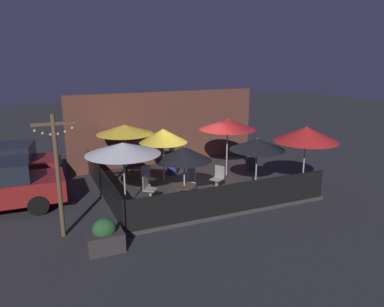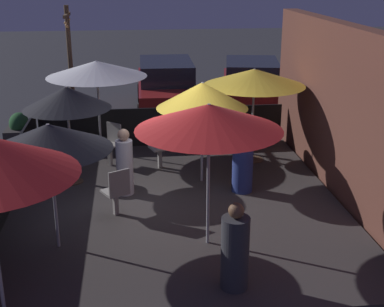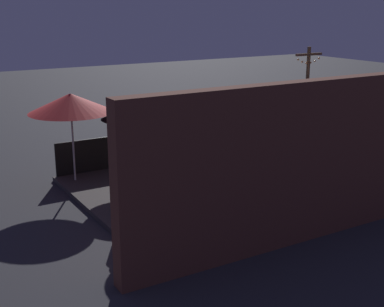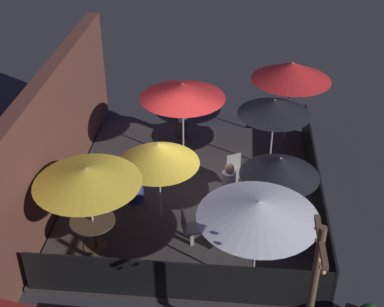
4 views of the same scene
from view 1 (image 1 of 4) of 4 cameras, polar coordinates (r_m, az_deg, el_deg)
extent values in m
plane|color=#2D2D33|center=(14.45, 0.40, -4.95)|extent=(60.00, 60.00, 0.00)
cube|color=#383333|center=(14.43, 0.40, -4.73)|extent=(7.05, 6.18, 0.12)
cube|color=brown|center=(17.00, -4.21, 3.82)|extent=(8.65, 0.36, 3.33)
cube|color=black|center=(11.71, 6.58, -6.76)|extent=(6.85, 0.05, 0.95)
cube|color=black|center=(13.29, -13.46, -4.44)|extent=(0.05, 5.98, 0.95)
cylinder|color=#B2B2B7|center=(11.87, -1.17, -3.65)|extent=(0.05, 0.05, 2.00)
cone|color=black|center=(11.64, -1.19, 0.01)|extent=(1.74, 1.74, 0.44)
cylinder|color=#B2B2B7|center=(15.21, -10.05, 0.44)|extent=(0.05, 0.05, 2.10)
cone|color=gold|center=(15.03, -10.19, 3.66)|extent=(2.25, 2.25, 0.37)
cylinder|color=#B2B2B7|center=(14.32, -4.35, -0.33)|extent=(0.05, 0.05, 2.08)
cone|color=gold|center=(14.13, -4.41, 2.73)|extent=(1.83, 1.83, 0.52)
cylinder|color=#B2B2B7|center=(13.11, 9.77, -2.03)|extent=(0.05, 0.05, 2.03)
cone|color=black|center=(12.90, 9.93, 1.44)|extent=(1.89, 1.89, 0.40)
cylinder|color=#B2B2B7|center=(15.11, 5.35, 0.89)|extent=(0.05, 0.05, 2.30)
cone|color=red|center=(14.91, 5.44, 4.45)|extent=(2.24, 2.24, 0.40)
cylinder|color=#B2B2B7|center=(11.77, -10.27, -3.57)|extent=(0.05, 0.05, 2.19)
cone|color=silver|center=(11.51, -10.48, 0.78)|extent=(2.29, 2.29, 0.36)
cylinder|color=#B2B2B7|center=(13.63, 16.71, -1.02)|extent=(0.05, 0.05, 2.39)
cone|color=red|center=(13.42, 17.00, 2.84)|extent=(2.24, 2.24, 0.51)
cylinder|color=#4C3828|center=(12.22, -1.15, -8.08)|extent=(0.41, 0.41, 0.02)
cylinder|color=#4C3828|center=(12.09, -1.16, -6.60)|extent=(0.08, 0.08, 0.70)
cylinder|color=#4C3828|center=(11.96, -1.17, -4.96)|extent=(0.75, 0.75, 0.04)
cylinder|color=#4C3828|center=(15.50, -9.88, -3.30)|extent=(0.54, 0.54, 0.02)
cylinder|color=#4C3828|center=(15.40, -9.93, -2.07)|extent=(0.08, 0.08, 0.71)
cylinder|color=#4C3828|center=(15.29, -9.99, -0.72)|extent=(0.98, 0.98, 0.04)
cube|color=gray|center=(13.57, 3.80, -4.83)|extent=(0.11, 0.11, 0.42)
cube|color=gray|center=(13.49, 3.82, -3.91)|extent=(0.54, 0.54, 0.04)
cube|color=gray|center=(13.56, 4.26, -2.75)|extent=(0.22, 0.36, 0.44)
cube|color=gray|center=(13.56, -6.60, -4.87)|extent=(0.10, 0.10, 0.44)
cube|color=gray|center=(13.48, -6.63, -3.90)|extent=(0.51, 0.51, 0.04)
cube|color=gray|center=(13.54, -7.11, -2.75)|extent=(0.39, 0.16, 0.44)
cube|color=gray|center=(12.49, -6.29, -6.54)|extent=(0.11, 0.11, 0.46)
cube|color=gray|center=(12.41, -6.33, -5.47)|extent=(0.56, 0.56, 0.04)
cube|color=gray|center=(12.39, -7.13, -4.34)|extent=(0.28, 0.33, 0.44)
cylinder|color=silver|center=(13.22, -0.10, -3.79)|extent=(0.33, 0.33, 1.09)
sphere|color=tan|center=(13.03, -0.10, -1.04)|extent=(0.23, 0.23, 0.23)
cylinder|color=navy|center=(15.32, -3.06, -1.44)|extent=(0.53, 0.53, 0.97)
sphere|color=tan|center=(15.16, -3.09, 0.76)|extent=(0.24, 0.24, 0.24)
cylinder|color=#333338|center=(16.06, 8.98, -0.68)|extent=(0.52, 0.52, 1.06)
sphere|color=brown|center=(15.91, 9.07, 1.53)|extent=(0.21, 0.21, 0.21)
cube|color=#332D2D|center=(10.07, -13.12, -12.93)|extent=(0.93, 0.65, 0.50)
ellipsoid|color=#235128|center=(9.91, -13.25, -11.09)|extent=(0.61, 0.48, 0.54)
cylinder|color=brown|center=(10.61, -19.70, -3.48)|extent=(0.12, 0.12, 3.41)
cube|color=brown|center=(10.27, -20.39, 4.27)|extent=(1.10, 0.08, 0.08)
sphere|color=#F4B260|center=(10.28, -22.86, 3.21)|extent=(0.07, 0.07, 0.07)
sphere|color=#F4B260|center=(10.30, -21.80, 2.87)|extent=(0.07, 0.07, 0.07)
sphere|color=#F4B260|center=(10.32, -20.76, 2.72)|extent=(0.07, 0.07, 0.07)
sphere|color=#F4B260|center=(10.33, -19.75, 2.82)|extent=(0.07, 0.07, 0.07)
sphere|color=#F4B260|center=(10.33, -18.76, 3.18)|extent=(0.07, 0.07, 0.07)
sphere|color=#F4B260|center=(10.33, -17.79, 3.71)|extent=(0.07, 0.07, 0.07)
cylinder|color=black|center=(14.27, -22.47, -5.01)|extent=(0.64, 0.19, 0.64)
cylinder|color=black|center=(12.75, -22.37, -7.32)|extent=(0.64, 0.19, 0.64)
cube|color=maroon|center=(15.95, -26.87, -2.16)|extent=(4.33, 2.40, 0.70)
cube|color=#1E232D|center=(15.79, -27.14, 0.10)|extent=(2.50, 1.94, 0.60)
cylinder|color=black|center=(16.56, -21.86, -2.30)|extent=(0.66, 0.29, 0.64)
cylinder|color=black|center=(15.03, -22.68, -4.06)|extent=(0.66, 0.29, 0.64)
camera|label=2|loc=(18.83, 28.51, 11.41)|focal=50.00mm
camera|label=3|loc=(26.83, 5.42, 14.35)|focal=50.00mm
camera|label=4|loc=(13.00, -52.70, 24.29)|focal=50.00mm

